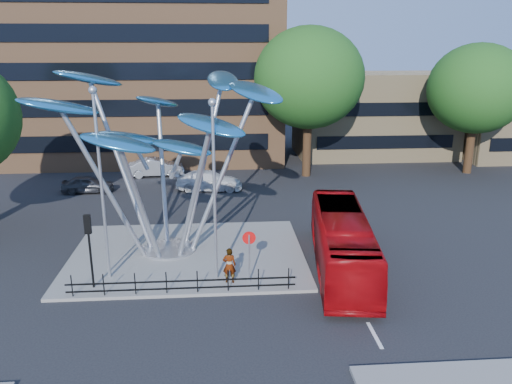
{
  "coord_description": "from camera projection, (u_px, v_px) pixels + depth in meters",
  "views": [
    {
      "loc": [
        0.76,
        -18.23,
        10.61
      ],
      "look_at": [
        2.42,
        4.0,
        4.0
      ],
      "focal_mm": 35.0,
      "sensor_mm": 36.0,
      "label": 1
    }
  ],
  "objects": [
    {
      "name": "ground",
      "position": [
        204.0,
        315.0,
        20.39
      ],
      "size": [
        120.0,
        120.0,
        0.0
      ],
      "primitive_type": "plane",
      "color": "black",
      "rests_on": "ground"
    },
    {
      "name": "traffic_island",
      "position": [
        188.0,
        255.0,
        26.04
      ],
      "size": [
        12.0,
        9.0,
        0.15
      ],
      "primitive_type": "cube",
      "color": "slate",
      "rests_on": "ground"
    },
    {
      "name": "low_building_near",
      "position": [
        374.0,
        114.0,
        49.08
      ],
      "size": [
        15.0,
        8.0,
        8.0
      ],
      "primitive_type": "cube",
      "color": "tan",
      "rests_on": "ground"
    },
    {
      "name": "tree_right",
      "position": [
        309.0,
        78.0,
        39.72
      ],
      "size": [
        8.8,
        8.8,
        12.11
      ],
      "color": "black",
      "rests_on": "ground"
    },
    {
      "name": "tree_far",
      "position": [
        477.0,
        89.0,
        40.98
      ],
      "size": [
        8.0,
        8.0,
        10.81
      ],
      "color": "black",
      "rests_on": "ground"
    },
    {
      "name": "leaf_sculpture",
      "position": [
        162.0,
        123.0,
        24.68
      ],
      "size": [
        12.72,
        9.54,
        9.51
      ],
      "color": "#9EA0A5",
      "rests_on": "traffic_island"
    },
    {
      "name": "street_lamp_left",
      "position": [
        100.0,
        169.0,
        21.9
      ],
      "size": [
        0.36,
        0.36,
        8.8
      ],
      "color": "#9EA0A5",
      "rests_on": "traffic_island"
    },
    {
      "name": "street_lamp_right",
      "position": [
        214.0,
        175.0,
        21.85
      ],
      "size": [
        0.36,
        0.36,
        8.3
      ],
      "color": "#9EA0A5",
      "rests_on": "traffic_island"
    },
    {
      "name": "traffic_light_island",
      "position": [
        89.0,
        236.0,
        21.68
      ],
      "size": [
        0.28,
        0.18,
        3.42
      ],
      "color": "black",
      "rests_on": "traffic_island"
    },
    {
      "name": "no_entry_sign_island",
      "position": [
        249.0,
        248.0,
        22.43
      ],
      "size": [
        0.6,
        0.1,
        2.45
      ],
      "color": "#9EA0A5",
      "rests_on": "traffic_island"
    },
    {
      "name": "pedestrian_railing_front",
      "position": [
        182.0,
        284.0,
        21.79
      ],
      "size": [
        10.0,
        0.06,
        1.0
      ],
      "color": "black",
      "rests_on": "traffic_island"
    },
    {
      "name": "red_bus",
      "position": [
        342.0,
        242.0,
        24.17
      ],
      "size": [
        3.71,
        10.48,
        2.86
      ],
      "primitive_type": "imported",
      "rotation": [
        0.0,
        0.0,
        -0.13
      ],
      "color": "#9C070B",
      "rests_on": "ground"
    },
    {
      "name": "pedestrian",
      "position": [
        229.0,
        265.0,
        22.62
      ],
      "size": [
        0.64,
        0.45,
        1.67
      ],
      "primitive_type": "imported",
      "rotation": [
        0.0,
        0.0,
        3.06
      ],
      "color": "gray",
      "rests_on": "traffic_island"
    },
    {
      "name": "parked_car_left",
      "position": [
        88.0,
        184.0,
        37.06
      ],
      "size": [
        3.77,
        1.62,
        1.27
      ],
      "primitive_type": "imported",
      "rotation": [
        0.0,
        0.0,
        1.6
      ],
      "color": "#38393F",
      "rests_on": "ground"
    },
    {
      "name": "parked_car_mid",
      "position": [
        156.0,
        167.0,
        41.68
      ],
      "size": [
        4.77,
        2.09,
        1.52
      ],
      "primitive_type": "imported",
      "rotation": [
        0.0,
        0.0,
        1.68
      ],
      "color": "#B3B5BB",
      "rests_on": "ground"
    },
    {
      "name": "parked_car_right",
      "position": [
        209.0,
        181.0,
        37.7
      ],
      "size": [
        5.08,
        2.24,
        1.45
      ],
      "primitive_type": "imported",
      "rotation": [
        0.0,
        0.0,
        1.53
      ],
      "color": "silver",
      "rests_on": "ground"
    }
  ]
}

